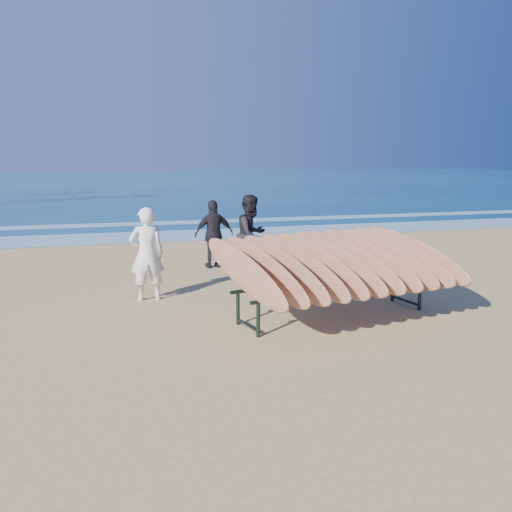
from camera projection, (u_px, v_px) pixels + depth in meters
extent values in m
plane|color=tan|center=(272.00, 331.00, 7.77)|extent=(120.00, 120.00, 0.00)
plane|color=navy|center=(119.00, 180.00, 59.72)|extent=(160.00, 160.00, 0.00)
plane|color=white|center=(175.00, 235.00, 17.22)|extent=(160.00, 160.00, 0.00)
plane|color=white|center=(162.00, 223.00, 20.52)|extent=(160.00, 160.00, 0.00)
cylinder|color=black|center=(258.00, 320.00, 7.45)|extent=(0.06, 0.06, 0.50)
cylinder|color=black|center=(420.00, 295.00, 8.78)|extent=(0.06, 0.06, 0.50)
cylinder|color=black|center=(238.00, 308.00, 8.01)|extent=(0.06, 0.06, 0.50)
cylinder|color=black|center=(393.00, 287.00, 9.35)|extent=(0.06, 0.06, 0.50)
cylinder|color=black|center=(346.00, 290.00, 8.07)|extent=(3.15, 0.66, 0.06)
cylinder|color=black|center=(322.00, 281.00, 8.64)|extent=(3.15, 0.66, 0.06)
cylinder|color=black|center=(248.00, 325.00, 7.76)|extent=(0.17, 0.65, 0.04)
cylinder|color=black|center=(405.00, 301.00, 9.09)|extent=(0.17, 0.65, 0.04)
ellipsoid|color=#641307|center=(243.00, 271.00, 7.59)|extent=(0.57, 2.60, 0.99)
ellipsoid|color=#641307|center=(263.00, 269.00, 7.73)|extent=(0.57, 2.60, 0.99)
ellipsoid|color=#641307|center=(281.00, 267.00, 7.87)|extent=(0.57, 2.60, 0.99)
ellipsoid|color=#641307|center=(300.00, 265.00, 8.00)|extent=(0.57, 2.60, 0.99)
ellipsoid|color=#641307|center=(317.00, 263.00, 8.14)|extent=(0.57, 2.60, 0.99)
ellipsoid|color=#641307|center=(334.00, 262.00, 8.28)|extent=(0.57, 2.60, 0.99)
ellipsoid|color=#641307|center=(350.00, 260.00, 8.42)|extent=(0.57, 2.60, 0.99)
ellipsoid|color=#641307|center=(366.00, 258.00, 8.56)|extent=(0.57, 2.60, 0.99)
ellipsoid|color=#641307|center=(382.00, 257.00, 8.70)|extent=(0.57, 2.60, 0.99)
ellipsoid|color=#641307|center=(397.00, 255.00, 8.84)|extent=(0.57, 2.60, 0.99)
ellipsoid|color=#641307|center=(411.00, 254.00, 8.98)|extent=(0.57, 2.60, 0.99)
imported|color=silver|center=(147.00, 254.00, 9.31)|extent=(0.60, 0.40, 1.62)
imported|color=black|center=(252.00, 235.00, 11.41)|extent=(1.04, 1.00, 1.68)
imported|color=black|center=(214.00, 234.00, 12.11)|extent=(0.92, 0.44, 1.52)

